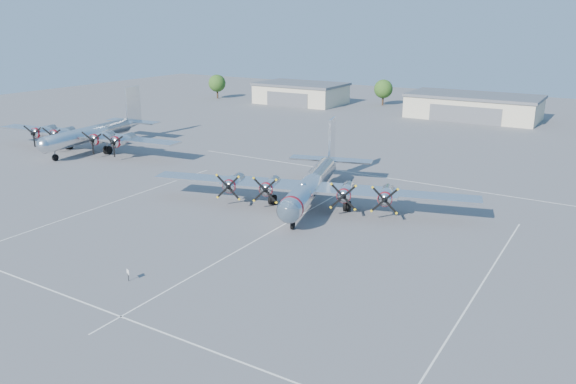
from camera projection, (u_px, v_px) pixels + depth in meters
The scene contains 9 objects.
ground at pixel (277, 228), 60.35m from camera, with size 260.00×260.00×0.00m, color #5E5E61.
parking_lines at pixel (268, 233), 58.93m from camera, with size 60.00×50.08×0.01m.
hangar_west at pixel (301, 93), 148.77m from camera, with size 22.60×14.60×5.40m.
hangar_center at pixel (473, 106), 126.27m from camera, with size 28.60×14.60×5.40m.
tree_far_west at pixel (217, 83), 157.60m from camera, with size 4.80×4.80×6.64m.
tree_west at pixel (383, 89), 144.87m from camera, with size 4.80×4.80×6.64m.
main_bomber_b29 at pixel (312, 203), 68.48m from camera, with size 38.86×26.58×8.59m, color silver, non-canonical shape.
bomber_west at pixel (95, 150), 96.45m from camera, with size 36.74×26.01×9.71m, color silver, non-canonical shape.
info_placard at pixel (128, 273), 48.03m from camera, with size 0.51×0.26×1.04m.
Camera 1 is at (30.56, -47.54, 21.57)m, focal length 35.00 mm.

